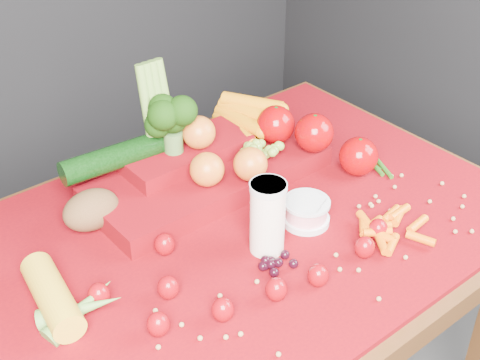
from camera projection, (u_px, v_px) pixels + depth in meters
table at (246, 262)px, 1.39m from camera, size 1.10×0.80×0.75m
red_cloth at (246, 223)px, 1.33m from camera, size 1.05×0.75×0.01m
milk_glass at (268, 215)px, 1.21m from camera, size 0.07×0.07×0.15m
yogurt_bowl at (306, 211)px, 1.31m from camera, size 0.09×0.09×0.05m
strawberry_scatter at (242, 275)px, 1.16m from camera, size 0.54×0.28×0.05m
dark_grape_cluster at (279, 264)px, 1.20m from camera, size 0.06×0.05×0.03m
soybean_scatter at (318, 272)px, 1.20m from camera, size 0.84×0.24×0.01m
corn_ear at (72, 305)px, 1.10m from camera, size 0.20×0.25×0.06m
potato at (91, 210)px, 1.29m from camera, size 0.12×0.08×0.08m
baby_carrot_pile at (393, 231)px, 1.27m from camera, size 0.18×0.17×0.03m
green_bean_pile at (373, 159)px, 1.51m from camera, size 0.14×0.12×0.01m
produce_mound at (220, 156)px, 1.42m from camera, size 0.60×0.36×0.27m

